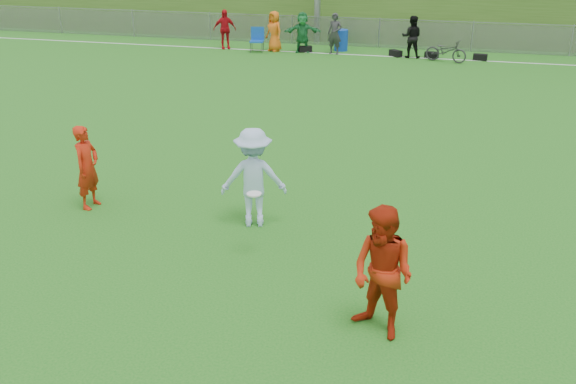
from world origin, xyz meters
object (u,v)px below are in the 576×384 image
(recycling_bin, at_px, (341,40))
(bicycle, at_px, (446,51))
(player_red_center, at_px, (383,273))
(frisbee, at_px, (254,194))
(player_red_left, at_px, (87,167))
(player_blue, at_px, (254,178))

(recycling_bin, height_order, bicycle, recycling_bin)
(recycling_bin, bearing_deg, bicycle, -17.27)
(player_red_center, height_order, recycling_bin, player_red_center)
(frisbee, relative_size, bicycle, 0.15)
(recycling_bin, xyz_separation_m, bicycle, (4.51, -1.40, -0.01))
(frisbee, bearing_deg, player_red_left, 162.74)
(recycling_bin, bearing_deg, player_red_center, -78.42)
(player_blue, height_order, bicycle, player_blue)
(bicycle, bearing_deg, player_blue, -173.11)
(recycling_bin, bearing_deg, player_red_left, -95.77)
(player_red_left, bearing_deg, recycling_bin, -1.31)
(frisbee, bearing_deg, player_red_center, -35.98)
(player_red_center, xyz_separation_m, bicycle, (0.30, 19.14, -0.49))
(player_red_center, distance_m, frisbee, 2.81)
(player_red_left, bearing_deg, bicycle, -16.63)
(player_red_left, distance_m, frisbee, 3.92)
(bicycle, bearing_deg, player_red_left, 176.10)
(player_red_left, relative_size, player_red_center, 0.89)
(player_blue, bearing_deg, bicycle, -116.65)
(player_blue, relative_size, bicycle, 1.11)
(player_blue, xyz_separation_m, recycling_bin, (-1.55, 17.69, -0.48))
(player_red_left, height_order, bicycle, player_red_left)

